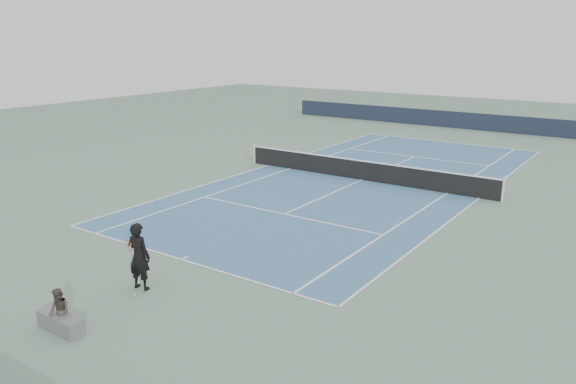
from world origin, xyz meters
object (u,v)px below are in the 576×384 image
Objects in this scene: tennis_player at (139,256)px; tennis_ball at (135,295)px; tennis_net at (362,170)px; spectator_bench at (60,317)px.

tennis_ball is at bearing -62.87° from tennis_player.
tennis_net is 14.37m from tennis_ball.
tennis_player is 1.01m from tennis_ball.
tennis_net is 9.96× the size of spectator_bench.
tennis_player is 2.65m from spectator_bench.
spectator_bench is (0.02, -2.16, 0.32)m from tennis_ball.
tennis_player is 28.18× the size of tennis_ball.
tennis_ball is (0.21, -0.42, -0.90)m from tennis_player.
tennis_player is 1.43× the size of spectator_bench.
tennis_player reaches higher than tennis_ball.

